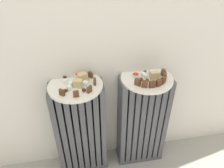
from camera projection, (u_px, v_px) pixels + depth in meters
name	position (u px, v px, depth m)	size (l,w,h in m)	color
radiator_left	(81.00, 131.00, 1.34)	(0.31, 0.13, 0.67)	#47474C
radiator_right	(142.00, 122.00, 1.40)	(0.31, 0.13, 0.67)	#47474C
plate_left	(75.00, 86.00, 1.14)	(0.29, 0.29, 0.01)	silver
plate_right	(147.00, 78.00, 1.20)	(0.29, 0.29, 0.01)	silver
dark_cake_slice_left_0	(62.00, 92.00, 1.05)	(0.03, 0.01, 0.03)	#56351E
dark_cake_slice_left_1	(76.00, 94.00, 1.05)	(0.03, 0.01, 0.03)	#56351E
dark_cake_slice_left_2	(89.00, 89.00, 1.08)	(0.03, 0.01, 0.03)	#56351E
dark_cake_slice_left_3	(95.00, 82.00, 1.13)	(0.03, 0.01, 0.03)	#56351E
dark_cake_slice_left_4	(91.00, 75.00, 1.19)	(0.03, 0.01, 0.03)	#56351E
marble_cake_slice_left_0	(83.00, 77.00, 1.16)	(0.05, 0.04, 0.04)	tan
marble_cake_slice_left_1	(78.00, 83.00, 1.11)	(0.05, 0.03, 0.04)	tan
turkish_delight_left_0	(66.00, 81.00, 1.15)	(0.02, 0.02, 0.02)	white
turkish_delight_left_1	(71.00, 84.00, 1.12)	(0.02, 0.02, 0.02)	white
turkish_delight_left_2	(85.00, 84.00, 1.12)	(0.02, 0.02, 0.02)	white
turkish_delight_left_3	(69.00, 88.00, 1.10)	(0.02, 0.02, 0.02)	white
medjool_date_left_0	(65.00, 77.00, 1.19)	(0.02, 0.02, 0.01)	#3D1E0F
medjool_date_left_1	(84.00, 90.00, 1.09)	(0.02, 0.02, 0.02)	#3D1E0F
medjool_date_left_2	(65.00, 91.00, 1.08)	(0.03, 0.02, 0.02)	#3D1E0F
jam_bowl_left	(78.00, 75.00, 1.19)	(0.04, 0.04, 0.02)	white
dark_cake_slice_right_0	(138.00, 82.00, 1.13)	(0.03, 0.02, 0.04)	#56351E
dark_cake_slice_right_1	(145.00, 84.00, 1.11)	(0.03, 0.02, 0.04)	#56351E
dark_cake_slice_right_2	(152.00, 84.00, 1.11)	(0.03, 0.02, 0.04)	#56351E
dark_cake_slice_right_3	(159.00, 83.00, 1.12)	(0.03, 0.02, 0.04)	#56351E
dark_cake_slice_right_4	(163.00, 80.00, 1.14)	(0.03, 0.02, 0.04)	#56351E
dark_cake_slice_right_5	(165.00, 77.00, 1.17)	(0.03, 0.02, 0.04)	#56351E
dark_cake_slice_right_6	(163.00, 73.00, 1.20)	(0.03, 0.02, 0.04)	#56351E
marble_cake_slice_right_0	(154.00, 75.00, 1.18)	(0.05, 0.03, 0.04)	tan
turkish_delight_right_0	(145.00, 76.00, 1.19)	(0.02, 0.02, 0.02)	white
turkish_delight_right_1	(143.00, 74.00, 1.20)	(0.02, 0.02, 0.02)	white
turkish_delight_right_2	(157.00, 73.00, 1.21)	(0.02, 0.02, 0.02)	white
turkish_delight_right_3	(152.00, 72.00, 1.22)	(0.02, 0.02, 0.02)	white
medjool_date_right_0	(145.00, 72.00, 1.23)	(0.03, 0.02, 0.02)	#3D1E0F
medjool_date_right_1	(141.00, 79.00, 1.17)	(0.02, 0.02, 0.02)	#3D1E0F
medjool_date_right_2	(147.00, 80.00, 1.16)	(0.02, 0.02, 0.02)	#3D1E0F
jam_bowl_right	(136.00, 75.00, 1.20)	(0.04, 0.04, 0.02)	white
fork	(77.00, 83.00, 1.15)	(0.03, 0.10, 0.00)	#B7B7BC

